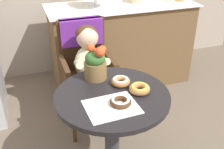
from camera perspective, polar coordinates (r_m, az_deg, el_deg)
The scene contains 9 objects.
cafe_table at distance 1.83m, azimuth 0.03°, elevation -9.61°, with size 0.72×0.72×0.72m.
wicker_chair at distance 2.35m, azimuth -5.73°, elevation 3.46°, with size 0.42×0.45×0.95m.
seated_child at distance 2.20m, azimuth -4.81°, elevation 2.70°, with size 0.27×0.32×0.73m.
paper_napkin at distance 1.59m, azimuth -0.07°, elevation -6.70°, with size 0.30×0.24×0.00m, color white.
donut_front at distance 1.79m, azimuth 1.80°, elevation -1.35°, with size 0.12×0.12×0.04m.
donut_mid at distance 1.72m, azimuth 5.73°, elevation -2.87°, with size 0.13×0.13×0.05m.
donut_side at distance 1.60m, azimuth 1.79°, elevation -5.57°, with size 0.13×0.13×0.04m.
flower_vase at distance 1.83m, azimuth -3.43°, elevation 2.35°, with size 0.15×0.16×0.25m.
display_counter at distance 3.08m, azimuth 1.94°, elevation 6.18°, with size 1.56×0.62×0.90m.
Camera 1 is at (-0.46, -1.35, 1.65)m, focal length 44.22 mm.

